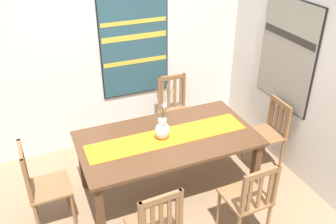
# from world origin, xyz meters

# --- Properties ---
(ground_plane) EXTENTS (6.40, 6.40, 0.03)m
(ground_plane) POSITION_xyz_m (0.00, 0.00, -0.01)
(ground_plane) COLOR #8E7051
(wall_back) EXTENTS (6.40, 0.12, 2.70)m
(wall_back) POSITION_xyz_m (0.00, 1.86, 1.35)
(wall_back) COLOR silver
(wall_back) RESTS_ON ground_plane
(wall_side) EXTENTS (0.12, 6.40, 2.70)m
(wall_side) POSITION_xyz_m (1.86, 0.00, 1.35)
(wall_side) COLOR silver
(wall_side) RESTS_ON ground_plane
(dining_table) EXTENTS (1.96, 1.06, 0.75)m
(dining_table) POSITION_xyz_m (0.20, 0.50, 0.66)
(dining_table) COLOR #51331E
(dining_table) RESTS_ON ground_plane
(table_runner) EXTENTS (1.80, 0.36, 0.01)m
(table_runner) POSITION_xyz_m (0.20, 0.50, 0.75)
(table_runner) COLOR orange
(table_runner) RESTS_ON dining_table
(centerpiece_vase) EXTENTS (0.21, 0.23, 0.70)m
(centerpiece_vase) POSITION_xyz_m (0.14, 0.48, 0.88)
(centerpiece_vase) COLOR silver
(centerpiece_vase) RESTS_ON dining_table
(chair_0) EXTENTS (0.43, 0.43, 0.90)m
(chair_0) POSITION_xyz_m (1.56, 0.48, 0.48)
(chair_0) COLOR brown
(chair_0) RESTS_ON ground_plane
(chair_1) EXTENTS (0.43, 0.43, 0.99)m
(chair_1) POSITION_xyz_m (-1.17, 0.50, 0.51)
(chair_1) COLOR brown
(chair_1) RESTS_ON ground_plane
(chair_3) EXTENTS (0.45, 0.45, 0.97)m
(chair_3) POSITION_xyz_m (0.69, 1.42, 0.51)
(chair_3) COLOR brown
(chair_3) RESTS_ON ground_plane
(chair_4) EXTENTS (0.43, 0.43, 0.93)m
(chair_4) POSITION_xyz_m (0.67, -0.45, 0.49)
(chair_4) COLOR brown
(chair_4) RESTS_ON ground_plane
(painting_on_back_wall) EXTENTS (0.93, 0.05, 1.39)m
(painting_on_back_wall) POSITION_xyz_m (0.27, 1.79, 1.37)
(painting_on_back_wall) COLOR black
(painting_on_side_wall) EXTENTS (0.05, 0.95, 1.30)m
(painting_on_side_wall) POSITION_xyz_m (1.79, 0.63, 1.44)
(painting_on_side_wall) COLOR black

